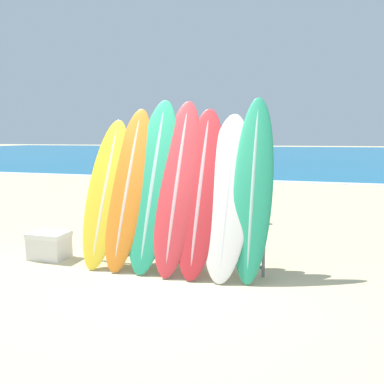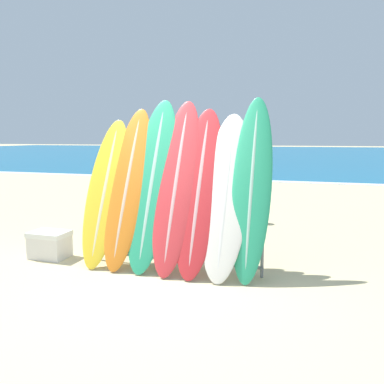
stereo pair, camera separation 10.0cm
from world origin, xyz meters
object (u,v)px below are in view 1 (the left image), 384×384
(surfboard_slot_3, at_px, (178,184))
(surfboard_slot_4, at_px, (200,189))
(surfboard_slot_6, at_px, (253,187))
(cooler_box, at_px, (49,245))
(person_mid_beach, at_px, (219,174))
(person_near_water, at_px, (223,161))
(surfboard_slot_5, at_px, (227,194))
(surfboard_slot_1, at_px, (128,186))
(surfboard_rack, at_px, (175,233))
(surfboard_slot_0, at_px, (106,191))
(surfboard_slot_2, at_px, (153,182))

(surfboard_slot_3, height_order, surfboard_slot_4, surfboard_slot_3)
(surfboard_slot_6, height_order, cooler_box, surfboard_slot_6)
(surfboard_slot_4, xyz_separation_m, person_mid_beach, (-0.41, 3.05, -0.09))
(person_near_water, bearing_deg, surfboard_slot_5, -7.65)
(person_mid_beach, height_order, cooler_box, person_mid_beach)
(surfboard_slot_6, distance_m, person_mid_beach, 3.24)
(surfboard_slot_3, bearing_deg, surfboard_slot_1, -178.07)
(surfboard_rack, bearing_deg, person_near_water, 97.28)
(surfboard_slot_1, height_order, surfboard_slot_5, surfboard_slot_1)
(surfboard_rack, relative_size, person_mid_beach, 1.32)
(surfboard_slot_0, xyz_separation_m, person_near_water, (-0.06, 8.30, -0.08))
(surfboard_rack, height_order, surfboard_slot_1, surfboard_slot_1)
(person_near_water, relative_size, cooler_box, 3.10)
(surfboard_slot_4, bearing_deg, surfboard_slot_1, -179.80)
(surfboard_slot_1, relative_size, cooler_box, 3.99)
(cooler_box, bearing_deg, surfboard_slot_2, 7.62)
(surfboard_slot_4, height_order, person_mid_beach, surfboard_slot_4)
(surfboard_slot_3, distance_m, surfboard_slot_5, 0.67)
(surfboard_slot_2, bearing_deg, surfboard_slot_6, -1.34)
(surfboard_slot_2, relative_size, surfboard_slot_3, 1.01)
(surfboard_slot_1, xyz_separation_m, surfboard_slot_4, (1.00, 0.00, -0.01))
(surfboard_rack, xyz_separation_m, surfboard_slot_6, (0.99, 0.06, 0.64))
(surfboard_slot_4, relative_size, person_mid_beach, 1.19)
(surfboard_slot_0, xyz_separation_m, surfboard_slot_2, (0.67, 0.06, 0.14))
(surfboard_slot_2, distance_m, surfboard_slot_6, 1.32)
(person_near_water, bearing_deg, surfboard_slot_4, -9.99)
(surfboard_rack, bearing_deg, surfboard_slot_0, 178.53)
(person_mid_beach, bearing_deg, surfboard_slot_3, -87.78)
(surfboard_slot_4, distance_m, surfboard_slot_5, 0.36)
(surfboard_slot_3, height_order, cooler_box, surfboard_slot_3)
(surfboard_slot_0, distance_m, surfboard_slot_3, 1.03)
(surfboard_slot_5, xyz_separation_m, person_mid_beach, (-0.76, 3.06, -0.05))
(person_near_water, height_order, cooler_box, person_near_water)
(surfboard_slot_5, height_order, person_mid_beach, surfboard_slot_5)
(surfboard_slot_2, bearing_deg, surfboard_rack, -14.77)
(surfboard_slot_1, relative_size, surfboard_slot_2, 0.95)
(surfboard_slot_1, bearing_deg, person_mid_beach, 78.97)
(surfboard_slot_3, bearing_deg, cooler_box, -174.00)
(surfboard_slot_6, bearing_deg, cooler_box, -176.52)
(surfboard_slot_3, bearing_deg, person_mid_beach, 91.81)
(surfboard_slot_1, distance_m, surfboard_slot_4, 1.00)
(surfboard_slot_4, xyz_separation_m, person_near_water, (-1.39, 8.26, -0.15))
(surfboard_slot_5, bearing_deg, surfboard_slot_4, 177.02)
(surfboard_slot_4, distance_m, person_near_water, 8.38)
(person_near_water, bearing_deg, surfboard_slot_0, -19.11)
(surfboard_slot_4, bearing_deg, cooler_box, -175.36)
(surfboard_slot_4, relative_size, person_near_water, 1.27)
(person_mid_beach, bearing_deg, surfboard_slot_0, -106.23)
(surfboard_slot_1, distance_m, cooler_box, 1.47)
(surfboard_slot_3, relative_size, person_near_water, 1.34)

